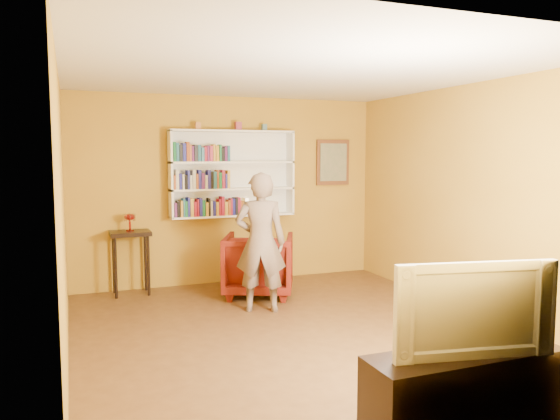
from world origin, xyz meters
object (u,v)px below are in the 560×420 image
object	(u,v)px
bookshelf	(231,174)
person	(260,242)
console_table	(130,242)
armchair	(259,265)
ruby_lustre	(130,219)
tv_cabinet	(464,389)
television	(467,306)

from	to	relation	value
bookshelf	person	world-z (taller)	bookshelf
console_table	armchair	distance (m)	1.74
armchair	person	distance (m)	0.85
ruby_lustre	armchair	size ratio (longest dim) A/B	0.26
console_table	tv_cabinet	world-z (taller)	console_table
console_table	armchair	world-z (taller)	console_table
bookshelf	console_table	world-z (taller)	bookshelf
person	console_table	bearing A→B (deg)	-23.46
bookshelf	ruby_lustre	distance (m)	1.57
console_table	person	xyz separation A→B (m)	(1.36, -1.36, 0.12)
console_table	television	xyz separation A→B (m)	(1.76, -4.50, 0.13)
ruby_lustre	armchair	xyz separation A→B (m)	(1.58, -0.66, -0.61)
armchair	tv_cabinet	distance (m)	3.85
armchair	tv_cabinet	size ratio (longest dim) A/B	0.63
console_table	tv_cabinet	xyz separation A→B (m)	(1.76, -4.50, -0.45)
armchair	tv_cabinet	bearing A→B (deg)	116.66
armchair	television	bearing A→B (deg)	116.66
console_table	tv_cabinet	distance (m)	4.85
ruby_lustre	person	bearing A→B (deg)	-44.94
television	bookshelf	bearing A→B (deg)	104.77
person	tv_cabinet	size ratio (longest dim) A/B	1.15
armchair	tv_cabinet	xyz separation A→B (m)	(0.18, -3.84, -0.16)
ruby_lustre	person	world-z (taller)	person
ruby_lustre	tv_cabinet	bearing A→B (deg)	-68.60
ruby_lustre	bookshelf	bearing A→B (deg)	6.27
person	ruby_lustre	bearing A→B (deg)	-23.46
tv_cabinet	bookshelf	bearing A→B (deg)	93.83
person	tv_cabinet	world-z (taller)	person
console_table	tv_cabinet	size ratio (longest dim) A/B	0.59
console_table	tv_cabinet	bearing A→B (deg)	-68.60
console_table	armchair	size ratio (longest dim) A/B	0.94
person	television	distance (m)	3.16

